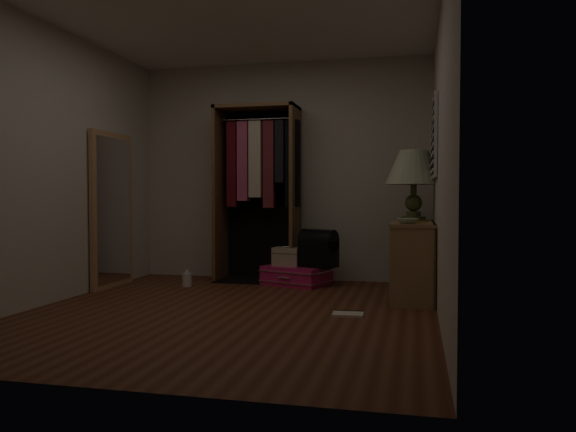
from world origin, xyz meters
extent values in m
plane|color=#522817|center=(0.00, 0.00, 0.00)|extent=(4.00, 4.00, 0.00)
cube|color=beige|center=(0.00, 2.00, 1.30)|extent=(3.50, 0.02, 2.60)
cube|color=beige|center=(0.00, -2.00, 1.30)|extent=(3.50, 0.02, 2.60)
cube|color=beige|center=(1.75, 0.00, 1.30)|extent=(0.02, 4.00, 2.60)
cube|color=beige|center=(-1.75, 0.00, 1.30)|extent=(0.02, 4.00, 2.60)
cube|color=white|center=(0.00, 0.00, 2.60)|extent=(3.50, 4.00, 0.01)
cube|color=silver|center=(1.73, 1.00, 1.55)|extent=(0.03, 0.96, 0.76)
cube|color=black|center=(1.73, 1.00, 1.55)|extent=(0.03, 0.90, 0.70)
cube|color=white|center=(1.71, 1.00, 1.24)|extent=(0.01, 0.88, 0.02)
cube|color=white|center=(1.71, 1.00, 1.32)|extent=(0.01, 0.88, 0.02)
cube|color=white|center=(1.71, 1.00, 1.39)|extent=(0.01, 0.88, 0.02)
cube|color=white|center=(1.71, 1.00, 1.47)|extent=(0.01, 0.88, 0.02)
cube|color=white|center=(1.71, 1.00, 1.55)|extent=(0.01, 0.88, 0.02)
cube|color=white|center=(1.71, 1.00, 1.63)|extent=(0.01, 0.88, 0.02)
cube|color=white|center=(1.71, 1.00, 1.71)|extent=(0.01, 0.88, 0.02)
cube|color=white|center=(1.71, 1.00, 1.78)|extent=(0.01, 0.88, 0.02)
cube|color=white|center=(1.71, 1.00, 1.86)|extent=(0.01, 0.88, 0.02)
cube|color=#946F47|center=(1.54, 0.46, 0.38)|extent=(0.40, 0.03, 0.75)
cube|color=#946F47|center=(1.54, 1.54, 0.38)|extent=(0.40, 0.03, 0.75)
cube|color=#946F47|center=(1.54, 1.00, 0.06)|extent=(0.40, 1.04, 0.03)
cube|color=#946F47|center=(1.54, 1.00, 0.57)|extent=(0.40, 1.04, 0.03)
cube|color=#946F47|center=(1.54, 1.00, 0.73)|extent=(0.42, 1.12, 0.03)
cube|color=brown|center=(1.73, 1.00, 0.38)|extent=(0.02, 1.10, 0.75)
cube|color=#946F47|center=(1.53, 1.33, 0.65)|extent=(0.36, 0.38, 0.13)
cube|color=gray|center=(1.48, 0.53, 0.22)|extent=(0.21, 0.05, 0.30)
cube|color=#4C3833|center=(1.45, 0.59, 0.19)|extent=(0.15, 0.05, 0.23)
cube|color=#B7AD99|center=(1.45, 0.63, 0.23)|extent=(0.17, 0.03, 0.30)
cube|color=brown|center=(1.45, 0.68, 0.20)|extent=(0.17, 0.04, 0.26)
cube|color=#3F4C59|center=(1.47, 0.73, 0.19)|extent=(0.20, 0.05, 0.24)
cube|color=gray|center=(1.47, 0.78, 0.23)|extent=(0.20, 0.05, 0.32)
cube|color=#59594C|center=(1.48, 0.83, 0.21)|extent=(0.21, 0.03, 0.27)
cube|color=#B2724C|center=(1.48, 0.87, 0.22)|extent=(0.21, 0.03, 0.29)
cube|color=beige|center=(1.47, 0.91, 0.21)|extent=(0.19, 0.03, 0.28)
cube|color=#332D38|center=(1.45, 0.95, 0.20)|extent=(0.15, 0.04, 0.25)
cube|color=gray|center=(1.46, 1.01, 0.19)|extent=(0.18, 0.04, 0.23)
cube|color=#4C3833|center=(1.47, 1.06, 0.19)|extent=(0.19, 0.04, 0.22)
cube|color=#B7AD99|center=(1.45, 1.11, 0.22)|extent=(0.16, 0.04, 0.29)
cube|color=brown|center=(1.46, 1.15, 0.19)|extent=(0.17, 0.03, 0.23)
cube|color=#3F4C59|center=(1.47, 1.19, 0.23)|extent=(0.20, 0.03, 0.31)
cube|color=gray|center=(1.46, 1.24, 0.22)|extent=(0.17, 0.04, 0.28)
cube|color=#59594C|center=(1.47, 1.29, 0.22)|extent=(0.21, 0.03, 0.29)
cube|color=#B2724C|center=(1.45, 1.33, 0.23)|extent=(0.15, 0.05, 0.30)
cube|color=beige|center=(1.47, 1.38, 0.21)|extent=(0.19, 0.03, 0.26)
cube|color=#332D38|center=(1.46, 1.42, 0.19)|extent=(0.18, 0.03, 0.22)
cube|color=gray|center=(1.48, 1.47, 0.23)|extent=(0.22, 0.03, 0.32)
cube|color=brown|center=(-0.70, 1.74, 1.02)|extent=(0.04, 0.50, 2.05)
cube|color=brown|center=(0.20, 1.74, 1.02)|extent=(0.04, 0.50, 2.05)
cube|color=brown|center=(-0.25, 1.74, 2.03)|extent=(0.95, 0.50, 0.04)
cube|color=black|center=(-0.25, 1.98, 1.02)|extent=(0.95, 0.02, 2.05)
cube|color=black|center=(-0.25, 1.74, 0.01)|extent=(0.95, 0.50, 0.02)
cylinder|color=silver|center=(-0.25, 1.74, 1.90)|extent=(0.87, 0.02, 0.02)
cube|color=#590F19|center=(-0.55, 1.72, 1.37)|extent=(0.11, 0.10, 0.99)
cube|color=#BF4C72|center=(-0.41, 1.72, 1.41)|extent=(0.12, 0.13, 0.92)
cube|color=beige|center=(-0.26, 1.72, 1.43)|extent=(0.15, 0.16, 0.88)
cube|color=maroon|center=(-0.10, 1.72, 1.37)|extent=(0.13, 0.11, 1.00)
cube|color=black|center=(0.04, 1.72, 1.51)|extent=(0.10, 0.15, 0.71)
cube|color=black|center=(0.18, 1.72, 1.37)|extent=(0.15, 0.16, 0.99)
cube|color=tan|center=(-1.71, 1.00, 0.85)|extent=(0.05, 0.80, 1.70)
cube|color=silver|center=(-1.68, 1.00, 0.85)|extent=(0.01, 0.68, 1.58)
cube|color=#D41967|center=(0.25, 1.60, 0.11)|extent=(0.81, 0.69, 0.21)
cube|color=silver|center=(0.25, 1.60, 0.05)|extent=(0.83, 0.72, 0.01)
cube|color=silver|center=(0.25, 1.60, 0.17)|extent=(0.83, 0.72, 0.01)
cylinder|color=silver|center=(0.16, 1.36, 0.11)|extent=(0.15, 0.07, 0.02)
cube|color=tan|center=(0.15, 1.58, 0.32)|extent=(0.32, 0.24, 0.21)
cube|color=brown|center=(0.15, 1.58, 0.36)|extent=(0.33, 0.25, 0.01)
cylinder|color=silver|center=(0.15, 1.58, 0.43)|extent=(0.09, 0.02, 0.01)
cube|color=black|center=(0.51, 1.54, 0.36)|extent=(0.45, 0.37, 0.30)
cylinder|color=black|center=(0.51, 1.54, 0.51)|extent=(0.45, 0.37, 0.25)
cylinder|color=#404E26|center=(1.54, 1.36, 0.77)|extent=(0.30, 0.30, 0.04)
cylinder|color=#404E26|center=(1.54, 1.36, 0.82)|extent=(0.17, 0.17, 0.05)
sphere|color=#404E26|center=(1.54, 1.36, 0.93)|extent=(0.21, 0.21, 0.18)
cylinder|color=#404E26|center=(1.54, 1.36, 1.07)|extent=(0.07, 0.07, 0.10)
cone|color=beige|center=(1.54, 1.36, 1.30)|extent=(0.70, 0.70, 0.35)
cone|color=#E9EDCE|center=(1.54, 1.36, 1.30)|extent=(0.62, 0.62, 0.33)
cylinder|color=#A5873F|center=(1.54, 0.95, 0.76)|extent=(0.28, 0.28, 0.02)
imported|color=#A8C8A7|center=(1.49, 0.67, 0.77)|extent=(0.25, 0.25, 0.05)
cylinder|color=silver|center=(-0.91, 1.20, 0.07)|extent=(0.11, 0.11, 0.15)
cylinder|color=silver|center=(-0.91, 1.20, 0.16)|extent=(0.05, 0.05, 0.03)
cube|color=beige|center=(1.02, 0.09, 0.01)|extent=(0.27, 0.22, 0.02)
cube|color=black|center=(1.01, 0.17, 0.01)|extent=(0.26, 0.05, 0.02)
camera|label=1|loc=(1.57, -4.59, 1.00)|focal=35.00mm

